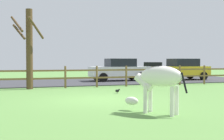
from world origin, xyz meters
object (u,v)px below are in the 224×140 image
zebra (158,80)px  crow_on_grass (117,91)px  parked_car_yellow (182,69)px  bare_tree (29,47)px  parked_car_white (119,69)px

zebra → crow_on_grass: bearing=83.8°
parked_car_yellow → bare_tree: bearing=-162.6°
crow_on_grass → bare_tree: bearing=138.1°
zebra → crow_on_grass: size_ratio=7.70×
zebra → parked_car_yellow: parked_car_yellow is taller
bare_tree → parked_car_yellow: size_ratio=1.02×
parked_car_yellow → parked_car_white: same height
parked_car_yellow → crow_on_grass: bearing=-137.4°
zebra → bare_tree: bearing=110.5°
crow_on_grass → parked_car_white: size_ratio=0.05×
bare_tree → parked_car_white: (6.24, 3.98, -1.32)m
zebra → parked_car_yellow: size_ratio=0.41×
parked_car_white → parked_car_yellow: bearing=-6.4°
zebra → crow_on_grass: (0.55, 5.03, -0.80)m
parked_car_yellow → parked_car_white: (-4.73, 0.53, 0.00)m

